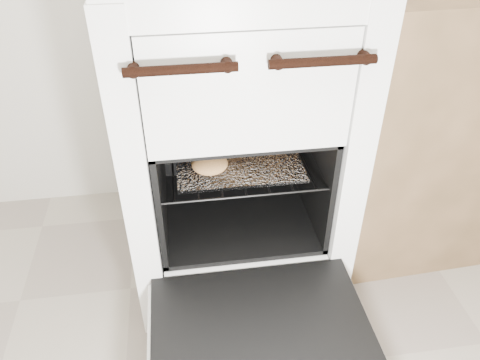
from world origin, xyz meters
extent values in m
cube|color=white|center=(0.01, 1.18, 0.46)|extent=(0.59, 0.63, 0.91)
cylinder|color=black|center=(-0.13, 0.85, 0.79)|extent=(0.22, 0.02, 0.02)
cylinder|color=black|center=(0.15, 0.85, 0.79)|extent=(0.22, 0.02, 0.02)
cube|color=black|center=(0.01, 0.67, 0.21)|extent=(0.51, 0.40, 0.02)
cube|color=white|center=(0.01, 0.67, 0.19)|extent=(0.53, 0.42, 0.02)
cylinder|color=black|center=(-0.20, 1.10, 0.43)|extent=(0.01, 0.42, 0.01)
cylinder|color=black|center=(0.23, 1.10, 0.43)|extent=(0.01, 0.42, 0.01)
cylinder|color=black|center=(0.01, 0.91, 0.43)|extent=(0.43, 0.01, 0.01)
cylinder|color=black|center=(0.01, 1.30, 0.43)|extent=(0.43, 0.01, 0.01)
cylinder|color=black|center=(-0.16, 1.10, 0.43)|extent=(0.01, 0.40, 0.01)
cylinder|color=black|center=(-0.11, 1.10, 0.43)|extent=(0.01, 0.40, 0.01)
cylinder|color=black|center=(-0.05, 1.10, 0.43)|extent=(0.01, 0.40, 0.01)
cylinder|color=black|center=(0.01, 1.10, 0.43)|extent=(0.01, 0.40, 0.01)
cylinder|color=black|center=(0.07, 1.10, 0.43)|extent=(0.01, 0.40, 0.01)
cylinder|color=black|center=(0.13, 1.10, 0.43)|extent=(0.01, 0.40, 0.01)
cylinder|color=black|center=(0.19, 1.10, 0.43)|extent=(0.01, 0.40, 0.01)
cube|color=white|center=(0.01, 1.08, 0.44)|extent=(0.34, 0.30, 0.01)
ellipsoid|color=#E49E5B|center=(0.14, 1.16, 0.46)|extent=(0.13, 0.13, 0.05)
ellipsoid|color=#E49E5B|center=(-0.07, 1.02, 0.46)|extent=(0.11, 0.11, 0.04)
ellipsoid|color=#E49E5B|center=(0.02, 1.14, 0.47)|extent=(0.12, 0.12, 0.05)
ellipsoid|color=#E49E5B|center=(0.01, 1.15, 0.46)|extent=(0.12, 0.12, 0.04)
ellipsoid|color=#E49E5B|center=(-0.03, 1.15, 0.46)|extent=(0.11, 0.11, 0.04)
ellipsoid|color=#E49E5B|center=(0.00, 1.10, 0.46)|extent=(0.10, 0.10, 0.04)
ellipsoid|color=#E49E5B|center=(-0.07, 1.12, 0.46)|extent=(0.13, 0.13, 0.05)
cube|color=brown|center=(0.76, 1.26, 0.42)|extent=(0.87, 0.61, 0.85)
camera|label=1|loc=(-0.14, 0.00, 1.14)|focal=35.00mm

